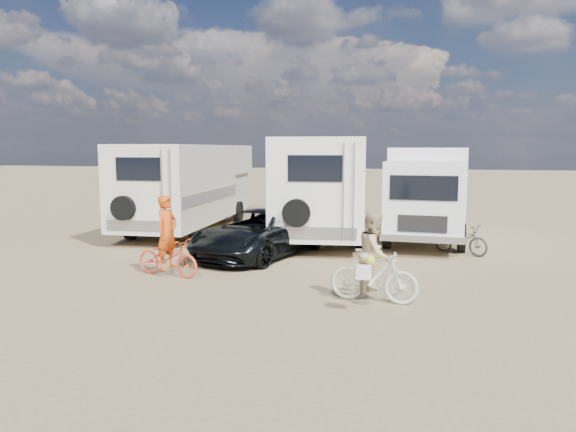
% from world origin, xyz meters
% --- Properties ---
extents(ground, '(140.00, 140.00, 0.00)m').
position_xyz_m(ground, '(0.00, 0.00, 0.00)').
color(ground, '#917A56').
rests_on(ground, ground).
extents(rv_main, '(3.74, 9.64, 3.39)m').
position_xyz_m(rv_main, '(0.21, 7.01, 1.70)').
color(rv_main, silver).
rests_on(rv_main, ground).
extents(rv_left, '(3.07, 8.51, 3.20)m').
position_xyz_m(rv_left, '(-4.94, 6.77, 1.60)').
color(rv_left, beige).
rests_on(rv_left, ground).
extents(box_truck, '(2.75, 7.08, 3.10)m').
position_xyz_m(box_truck, '(3.77, 6.67, 1.55)').
color(box_truck, white).
rests_on(box_truck, ground).
extents(dark_suv, '(3.37, 5.16, 1.32)m').
position_xyz_m(dark_suv, '(-0.94, 2.56, 0.66)').
color(dark_suv, black).
rests_on(dark_suv, ground).
extents(bike_man, '(1.84, 0.97, 0.92)m').
position_xyz_m(bike_man, '(-2.38, -0.28, 0.46)').
color(bike_man, red).
rests_on(bike_man, ground).
extents(bike_woman, '(1.84, 0.74, 1.07)m').
position_xyz_m(bike_woman, '(2.66, -1.34, 0.54)').
color(bike_woman, beige).
rests_on(bike_woman, ground).
extents(rider_man, '(0.56, 0.72, 1.78)m').
position_xyz_m(rider_man, '(-2.38, -0.28, 0.89)').
color(rider_man, '#CD440E').
rests_on(rider_man, ground).
extents(rider_woman, '(0.73, 0.88, 1.66)m').
position_xyz_m(rider_woman, '(2.66, -1.34, 0.83)').
color(rider_woman, tan).
rests_on(rider_woman, ground).
extents(bike_parked, '(1.73, 1.43, 0.89)m').
position_xyz_m(bike_parked, '(4.72, 4.22, 0.44)').
color(bike_parked, '#252825').
rests_on(bike_parked, ground).
extents(cooler, '(0.65, 0.52, 0.46)m').
position_xyz_m(cooler, '(-2.38, 4.53, 0.23)').
color(cooler, '#2A4999').
rests_on(cooler, ground).
extents(crate, '(0.48, 0.48, 0.33)m').
position_xyz_m(crate, '(0.46, 4.45, 0.17)').
color(crate, '#988A4C').
rests_on(crate, ground).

